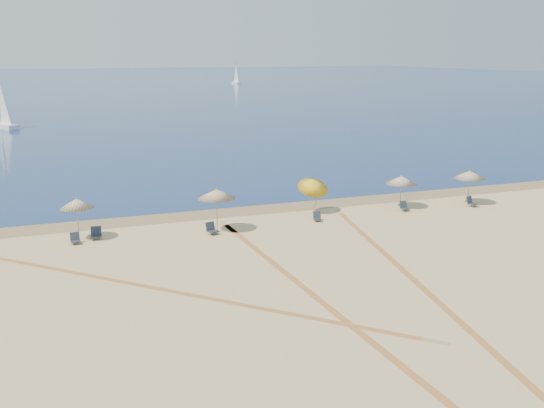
% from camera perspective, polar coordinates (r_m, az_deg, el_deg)
% --- Properties ---
extents(ground, '(160.00, 160.00, 0.00)m').
position_cam_1_polar(ground, '(23.03, 18.20, -14.23)').
color(ground, tan).
rests_on(ground, ground).
extents(ocean, '(500.00, 500.00, 0.00)m').
position_cam_1_polar(ocean, '(241.24, -17.54, 10.47)').
color(ocean, '#0C2151').
rests_on(ocean, ground).
extents(wet_sand, '(500.00, 500.00, 0.00)m').
position_cam_1_polar(wet_sand, '(43.10, -1.85, -0.51)').
color(wet_sand, olive).
rests_on(wet_sand, ground).
extents(umbrella_1, '(1.88, 1.88, 2.47)m').
position_cam_1_polar(umbrella_1, '(37.43, -17.25, 0.05)').
color(umbrella_1, gray).
rests_on(umbrella_1, ground).
extents(umbrella_2, '(2.24, 2.24, 2.63)m').
position_cam_1_polar(umbrella_2, '(37.57, -5.03, 0.92)').
color(umbrella_2, gray).
rests_on(umbrella_2, ground).
extents(umbrella_3, '(2.05, 2.12, 2.69)m').
position_cam_1_polar(umbrella_3, '(41.82, 3.80, 1.76)').
color(umbrella_3, gray).
rests_on(umbrella_3, ground).
extents(umbrella_4, '(2.14, 2.14, 2.28)m').
position_cam_1_polar(umbrella_4, '(44.15, 11.61, 2.14)').
color(umbrella_4, gray).
rests_on(umbrella_4, ground).
extents(umbrella_5, '(2.21, 2.21, 2.44)m').
position_cam_1_polar(umbrella_5, '(46.45, 17.43, 2.54)').
color(umbrella_5, gray).
rests_on(umbrella_5, ground).
extents(chair_2, '(0.55, 0.63, 0.62)m').
position_cam_1_polar(chair_2, '(37.12, -17.37, -3.03)').
color(chair_2, '#1B232D').
rests_on(chair_2, ground).
extents(chair_3, '(0.69, 0.77, 0.71)m').
position_cam_1_polar(chair_3, '(37.67, -15.62, -2.60)').
color(chair_3, '#1B232D').
rests_on(chair_3, ground).
extents(chair_4, '(0.76, 0.83, 0.70)m').
position_cam_1_polar(chair_4, '(37.46, -5.48, -2.25)').
color(chair_4, '#1B232D').
rests_on(chair_4, ground).
extents(chair_5, '(0.62, 0.68, 0.59)m').
position_cam_1_polar(chair_5, '(40.23, 4.11, -1.18)').
color(chair_5, '#1B232D').
rests_on(chair_5, ground).
extents(chair_6, '(0.53, 0.63, 0.64)m').
position_cam_1_polar(chair_6, '(43.68, 11.87, -0.23)').
color(chair_6, '#1B232D').
rests_on(chair_6, ground).
extents(chair_7, '(0.80, 0.85, 0.71)m').
position_cam_1_polar(chair_7, '(46.09, 17.56, 0.18)').
color(chair_7, '#1B232D').
rests_on(chair_7, ground).
extents(sailboat_0, '(4.71, 5.89, 9.06)m').
position_cam_1_polar(sailboat_0, '(97.04, -23.39, 7.90)').
color(sailboat_0, white).
rests_on(sailboat_0, ocean).
extents(sailboat_1, '(1.71, 5.38, 7.89)m').
position_cam_1_polar(sailboat_1, '(218.67, -3.26, 11.43)').
color(sailboat_1, white).
rests_on(sailboat_1, ocean).
extents(tire_tracks, '(49.11, 42.02, 0.00)m').
position_cam_1_polar(tire_tracks, '(28.77, 1.65, -7.80)').
color(tire_tracks, tan).
rests_on(tire_tracks, ground).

